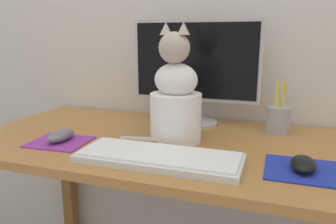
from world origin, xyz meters
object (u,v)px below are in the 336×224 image
at_px(keyboard, 159,157).
at_px(cat, 175,98).
at_px(computer_mouse_left, 61,136).
at_px(monitor, 195,68).
at_px(computer_mouse_right, 303,164).
at_px(pen_cup, 278,119).

xyz_separation_m(keyboard, cat, (-0.01, 0.18, 0.12)).
relative_size(computer_mouse_left, cat, 0.31).
bearing_deg(computer_mouse_left, keyboard, -8.39).
xyz_separation_m(monitor, computer_mouse_right, (0.36, -0.34, -0.19)).
relative_size(monitor, keyboard, 1.07).
bearing_deg(monitor, computer_mouse_left, -133.96).
bearing_deg(pen_cup, computer_mouse_right, -78.54).
bearing_deg(cat, pen_cup, 40.70).
xyz_separation_m(monitor, pen_cup, (0.30, -0.02, -0.16)).
xyz_separation_m(computer_mouse_left, computer_mouse_right, (0.69, 0.00, -0.00)).
height_order(keyboard, cat, cat).
relative_size(computer_mouse_right, cat, 0.28).
distance_m(computer_mouse_left, pen_cup, 0.71).
xyz_separation_m(computer_mouse_right, cat, (-0.37, 0.13, 0.11)).
distance_m(computer_mouse_left, computer_mouse_right, 0.69).
distance_m(keyboard, computer_mouse_left, 0.35).
bearing_deg(computer_mouse_left, monitor, 46.04).
distance_m(keyboard, pen_cup, 0.47).
xyz_separation_m(computer_mouse_left, cat, (0.33, 0.13, 0.11)).
relative_size(monitor, computer_mouse_right, 4.62).
bearing_deg(pen_cup, monitor, 175.80).
bearing_deg(cat, computer_mouse_left, -149.95).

